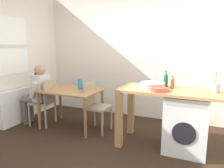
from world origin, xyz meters
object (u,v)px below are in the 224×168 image
dining_table (71,95)px  washing_machine (186,123)px  chair_person_seat (45,100)px  mixing_bowl (159,89)px  vase (80,84)px  utensil_crock (217,88)px  bottle_squat_brown (172,83)px  bottle_tall_green (166,80)px  chair_opposite (95,104)px  seated_person (37,91)px

dining_table → washing_machine: washing_machine is taller
dining_table → chair_person_seat: (-0.55, -0.09, -0.14)m
mixing_bowl → vase: bearing=165.8°
mixing_bowl → utensil_crock: 0.79m
utensil_crock → vase: 2.32m
bottle_squat_brown → utensil_crock: 0.61m
bottle_tall_green → vase: 1.60m
dining_table → chair_opposite: (0.48, 0.05, -0.14)m
seated_person → washing_machine: 2.81m
chair_opposite → utensil_crock: 2.05m
dining_table → mixing_bowl: size_ratio=4.84×
washing_machine → vase: bearing=174.2°
seated_person → bottle_squat_brown: (2.56, 0.14, 0.33)m
chair_person_seat → bottle_squat_brown: bottle_squat_brown is taller
chair_opposite → seated_person: seated_person is taller
chair_opposite → vase: vase is taller
chair_person_seat → seated_person: size_ratio=0.75×
washing_machine → utensil_crock: utensil_crock is taller
bottle_squat_brown → chair_opposite: bearing=178.8°
chair_person_seat → chair_opposite: 1.03m
chair_opposite → mixing_bowl: 1.36m
dining_table → bottle_squat_brown: bearing=0.7°
bottle_squat_brown → utensil_crock: utensil_crock is taller
seated_person → mixing_bowl: 2.44m
chair_person_seat → utensil_crock: (3.01, 0.05, 0.48)m
chair_opposite → mixing_bowl: mixing_bowl is taller
seated_person → mixing_bowl: (2.42, -0.18, 0.28)m
dining_table → utensil_crock: (2.46, -0.04, 0.35)m
seated_person → bottle_tall_green: size_ratio=4.73×
seated_person → bottle_squat_brown: seated_person is taller
seated_person → utensil_crock: bearing=-96.7°
bottle_squat_brown → vase: bottle_squat_brown is taller
chair_person_seat → utensil_crock: bearing=-97.0°
dining_table → bottle_squat_brown: 1.89m
dining_table → vase: (0.15, 0.10, 0.20)m
mixing_bowl → washing_machine: bearing=27.3°
dining_table → bottle_squat_brown: (1.85, 0.02, 0.36)m
washing_machine → mixing_bowl: bearing=-152.7°
mixing_bowl → utensil_crock: (0.75, 0.25, 0.03)m
seated_person → utensil_crock: size_ratio=4.01×
vase → chair_person_seat: bearing=-164.8°
bottle_tall_green → vase: size_ratio=1.21×
bottle_squat_brown → vase: 1.71m
seated_person → bottle_squat_brown: 2.58m
bottle_squat_brown → vase: bearing=177.4°
bottle_tall_green → vase: bearing=-180.0°
bottle_tall_green → seated_person: bearing=-175.0°
utensil_crock → washing_machine: bearing=-171.9°
mixing_bowl → utensil_crock: size_ratio=0.76×
mixing_bowl → vase: mixing_bowl is taller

